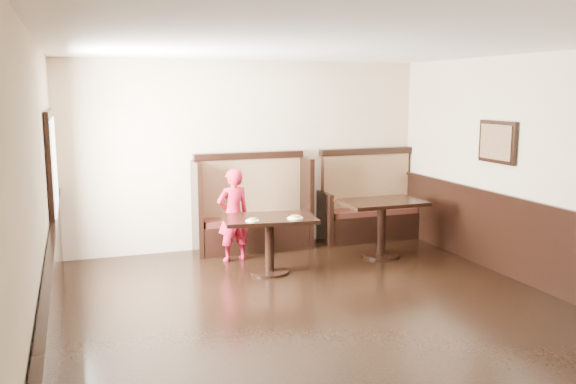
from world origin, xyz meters
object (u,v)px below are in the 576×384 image
booth_neighbor (369,209)px  child (233,215)px  booth_main (252,214)px  table_main (269,230)px  table_neighbor (382,215)px

booth_neighbor → child: booth_neighbor is taller
booth_main → booth_neighbor: 1.95m
booth_neighbor → table_main: 2.45m
booth_neighbor → child: size_ratio=1.27×
booth_main → table_main: bearing=-96.0°
booth_main → table_main: (-0.13, -1.28, 0.05)m
booth_neighbor → table_neighbor: booth_neighbor is taller
booth_neighbor → booth_main: bearing=179.9°
booth_main → table_main: size_ratio=1.39×
booth_main → child: size_ratio=1.35×
child → booth_neighbor: bearing=-177.6°
table_main → child: (-0.29, 0.73, 0.08)m
booth_neighbor → table_main: bearing=-148.5°
table_main → child: child is taller
table_neighbor → child: 2.12m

